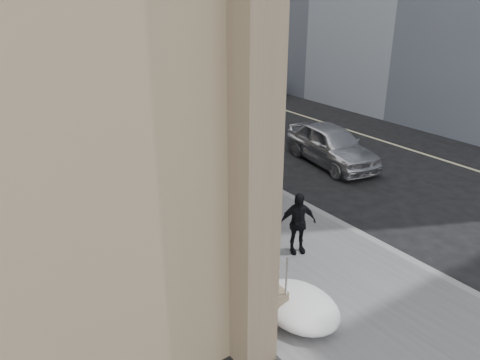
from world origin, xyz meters
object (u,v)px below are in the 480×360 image
at_px(mounted_horse_right, 234,154).
at_px(car_silver, 331,145).
at_px(pedestrian, 297,223).
at_px(mounted_horse_left, 200,178).
at_px(car_grey, 251,80).

xyz_separation_m(mounted_horse_right, car_silver, (4.51, -0.44, -0.38)).
relative_size(pedestrian, car_silver, 0.37).
bearing_deg(pedestrian, mounted_horse_right, 96.09).
relative_size(mounted_horse_left, car_grey, 0.51).
xyz_separation_m(mounted_horse_left, car_silver, (6.68, 0.87, -0.36)).
relative_size(pedestrian, car_grey, 0.33).
xyz_separation_m(mounted_horse_left, pedestrian, (0.77, -3.80, -0.18)).
bearing_deg(mounted_horse_right, mounted_horse_left, 28.80).
bearing_deg(car_grey, mounted_horse_left, 48.37).
xyz_separation_m(pedestrian, car_grey, (11.77, 18.48, -0.24)).
xyz_separation_m(mounted_horse_left, car_grey, (12.54, 14.68, -0.41)).
relative_size(mounted_horse_left, car_silver, 0.56).
bearing_deg(car_grey, pedestrian, 56.38).
distance_m(mounted_horse_left, pedestrian, 3.88).
bearing_deg(mounted_horse_left, car_grey, -139.00).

